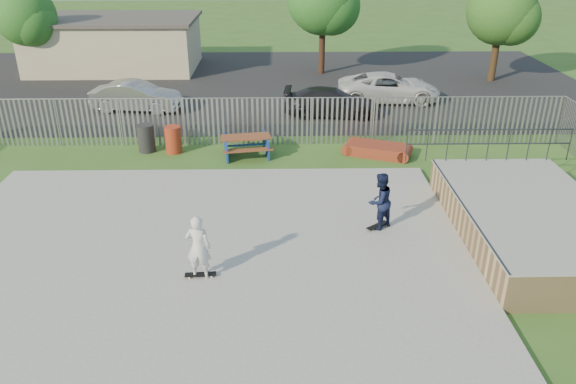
{
  "coord_description": "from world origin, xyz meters",
  "views": [
    {
      "loc": [
        2.25,
        -13.13,
        8.28
      ],
      "look_at": [
        2.53,
        2.0,
        1.1
      ],
      "focal_mm": 35.0,
      "sensor_mm": 36.0,
      "label": 1
    }
  ],
  "objects_px": {
    "car_dark": "(332,102)",
    "trash_bin_grey": "(146,138)",
    "trash_bin_red": "(173,140)",
    "funbox": "(377,150)",
    "tree_right": "(502,11)",
    "skater_white": "(198,247)",
    "car_white": "(389,87)",
    "skater_navy": "(380,201)",
    "car_silver": "(136,96)",
    "picnic_table": "(246,146)",
    "tree_left": "(26,16)"
  },
  "relations": [
    {
      "from": "picnic_table",
      "to": "car_dark",
      "type": "distance_m",
      "value": 6.41
    },
    {
      "from": "tree_left",
      "to": "skater_white",
      "type": "distance_m",
      "value": 25.18
    },
    {
      "from": "car_silver",
      "to": "tree_right",
      "type": "distance_m",
      "value": 20.63
    },
    {
      "from": "tree_left",
      "to": "skater_navy",
      "type": "xyz_separation_m",
      "value": [
        17.47,
        -19.2,
        -2.58
      ]
    },
    {
      "from": "car_white",
      "to": "skater_navy",
      "type": "relative_size",
      "value": 2.99
    },
    {
      "from": "car_dark",
      "to": "tree_right",
      "type": "height_order",
      "value": "tree_right"
    },
    {
      "from": "picnic_table",
      "to": "car_white",
      "type": "height_order",
      "value": "car_white"
    },
    {
      "from": "car_dark",
      "to": "skater_white",
      "type": "distance_m",
      "value": 14.63
    },
    {
      "from": "car_white",
      "to": "tree_left",
      "type": "xyz_separation_m",
      "value": [
        -20.27,
        5.43,
        2.86
      ]
    },
    {
      "from": "car_dark",
      "to": "tree_right",
      "type": "relative_size",
      "value": 0.77
    },
    {
      "from": "skater_navy",
      "to": "car_silver",
      "type": "bearing_deg",
      "value": -88.97
    },
    {
      "from": "car_dark",
      "to": "car_white",
      "type": "bearing_deg",
      "value": -48.0
    },
    {
      "from": "car_dark",
      "to": "trash_bin_grey",
      "type": "bearing_deg",
      "value": 125.13
    },
    {
      "from": "picnic_table",
      "to": "car_dark",
      "type": "height_order",
      "value": "car_dark"
    },
    {
      "from": "car_dark",
      "to": "skater_navy",
      "type": "bearing_deg",
      "value": -173.02
    },
    {
      "from": "funbox",
      "to": "car_silver",
      "type": "xyz_separation_m",
      "value": [
        -10.9,
        6.14,
        0.51
      ]
    },
    {
      "from": "picnic_table",
      "to": "tree_left",
      "type": "height_order",
      "value": "tree_left"
    },
    {
      "from": "skater_navy",
      "to": "tree_left",
      "type": "bearing_deg",
      "value": -85.37
    },
    {
      "from": "tree_right",
      "to": "funbox",
      "type": "bearing_deg",
      "value": -126.42
    },
    {
      "from": "car_dark",
      "to": "car_white",
      "type": "distance_m",
      "value": 3.98
    },
    {
      "from": "tree_right",
      "to": "skater_navy",
      "type": "relative_size",
      "value": 3.4
    },
    {
      "from": "skater_navy",
      "to": "car_white",
      "type": "bearing_deg",
      "value": -139.18
    },
    {
      "from": "funbox",
      "to": "tree_left",
      "type": "height_order",
      "value": "tree_left"
    },
    {
      "from": "car_silver",
      "to": "trash_bin_red",
      "type": "bearing_deg",
      "value": -146.88
    },
    {
      "from": "trash_bin_red",
      "to": "skater_white",
      "type": "height_order",
      "value": "skater_white"
    },
    {
      "from": "car_dark",
      "to": "skater_white",
      "type": "bearing_deg",
      "value": 166.78
    },
    {
      "from": "trash_bin_red",
      "to": "trash_bin_grey",
      "type": "relative_size",
      "value": 0.97
    },
    {
      "from": "picnic_table",
      "to": "car_white",
      "type": "relative_size",
      "value": 0.41
    },
    {
      "from": "tree_right",
      "to": "skater_white",
      "type": "distance_m",
      "value": 25.36
    },
    {
      "from": "skater_navy",
      "to": "picnic_table",
      "type": "bearing_deg",
      "value": -93.64
    },
    {
      "from": "car_white",
      "to": "skater_white",
      "type": "bearing_deg",
      "value": 155.77
    },
    {
      "from": "funbox",
      "to": "trash_bin_grey",
      "type": "distance_m",
      "value": 9.29
    },
    {
      "from": "car_white",
      "to": "skater_navy",
      "type": "bearing_deg",
      "value": 169.79
    },
    {
      "from": "tree_left",
      "to": "skater_navy",
      "type": "distance_m",
      "value": 26.09
    },
    {
      "from": "car_white",
      "to": "tree_left",
      "type": "height_order",
      "value": "tree_left"
    },
    {
      "from": "car_white",
      "to": "skater_white",
      "type": "distance_m",
      "value": 18.04
    },
    {
      "from": "picnic_table",
      "to": "tree_right",
      "type": "xyz_separation_m",
      "value": [
        13.9,
        11.73,
        3.57
      ]
    },
    {
      "from": "picnic_table",
      "to": "tree_right",
      "type": "distance_m",
      "value": 18.53
    },
    {
      "from": "car_dark",
      "to": "tree_right",
      "type": "distance_m",
      "value": 12.47
    },
    {
      "from": "trash_bin_red",
      "to": "tree_right",
      "type": "bearing_deg",
      "value": 33.92
    },
    {
      "from": "trash_bin_red",
      "to": "funbox",
      "type": "bearing_deg",
      "value": -3.09
    },
    {
      "from": "skater_navy",
      "to": "car_dark",
      "type": "bearing_deg",
      "value": -125.77
    },
    {
      "from": "tree_left",
      "to": "funbox",
      "type": "bearing_deg",
      "value": -35.09
    },
    {
      "from": "picnic_table",
      "to": "car_dark",
      "type": "relative_size",
      "value": 0.48
    },
    {
      "from": "tree_left",
      "to": "car_dark",
      "type": "bearing_deg",
      "value": -24.59
    },
    {
      "from": "car_white",
      "to": "funbox",
      "type": "bearing_deg",
      "value": 167.83
    },
    {
      "from": "funbox",
      "to": "trash_bin_grey",
      "type": "relative_size",
      "value": 2.22
    },
    {
      "from": "picnic_table",
      "to": "skater_white",
      "type": "relative_size",
      "value": 1.24
    },
    {
      "from": "funbox",
      "to": "trash_bin_grey",
      "type": "height_order",
      "value": "trash_bin_grey"
    },
    {
      "from": "picnic_table",
      "to": "trash_bin_red",
      "type": "bearing_deg",
      "value": 162.67
    }
  ]
}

